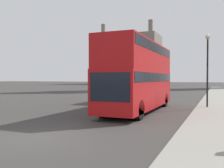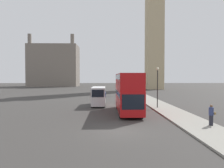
{
  "view_description": "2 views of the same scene",
  "coord_description": "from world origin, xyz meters",
  "px_view_note": "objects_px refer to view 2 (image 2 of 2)",
  "views": [
    {
      "loc": [
        6.48,
        -7.39,
        2.25
      ],
      "look_at": [
        0.2,
        7.39,
        1.89
      ],
      "focal_mm": 40.0,
      "sensor_mm": 36.0,
      "label": 1
    },
    {
      "loc": [
        -1.05,
        -16.69,
        4.16
      ],
      "look_at": [
        -0.19,
        16.66,
        3.17
      ],
      "focal_mm": 35.0,
      "sensor_mm": 36.0,
      "label": 2
    }
  ],
  "objects_px": {
    "red_double_decker_bus": "(128,91)",
    "pedestrian": "(211,115)",
    "white_van": "(99,96)",
    "street_lamp": "(157,81)",
    "parked_sedan": "(102,93)",
    "clock_tower": "(155,3)"
  },
  "relations": [
    {
      "from": "clock_tower",
      "to": "white_van",
      "type": "distance_m",
      "value": 57.64
    },
    {
      "from": "red_double_decker_bus",
      "to": "clock_tower",
      "type": "bearing_deg",
      "value": 74.39
    },
    {
      "from": "clock_tower",
      "to": "pedestrian",
      "type": "relative_size",
      "value": 34.57
    },
    {
      "from": "parked_sedan",
      "to": "street_lamp",
      "type": "bearing_deg",
      "value": -67.29
    },
    {
      "from": "white_van",
      "to": "parked_sedan",
      "type": "distance_m",
      "value": 15.35
    },
    {
      "from": "pedestrian",
      "to": "red_double_decker_bus",
      "type": "bearing_deg",
      "value": 128.68
    },
    {
      "from": "clock_tower",
      "to": "parked_sedan",
      "type": "height_order",
      "value": "clock_tower"
    },
    {
      "from": "white_van",
      "to": "street_lamp",
      "type": "bearing_deg",
      "value": -22.89
    },
    {
      "from": "white_van",
      "to": "red_double_decker_bus",
      "type": "bearing_deg",
      "value": -60.5
    },
    {
      "from": "clock_tower",
      "to": "red_double_decker_bus",
      "type": "bearing_deg",
      "value": -105.61
    },
    {
      "from": "pedestrian",
      "to": "street_lamp",
      "type": "height_order",
      "value": "street_lamp"
    },
    {
      "from": "parked_sedan",
      "to": "pedestrian",
      "type": "bearing_deg",
      "value": -71.75
    },
    {
      "from": "pedestrian",
      "to": "white_van",
      "type": "bearing_deg",
      "value": 124.73
    },
    {
      "from": "parked_sedan",
      "to": "white_van",
      "type": "bearing_deg",
      "value": -90.57
    },
    {
      "from": "white_van",
      "to": "street_lamp",
      "type": "height_order",
      "value": "street_lamp"
    },
    {
      "from": "red_double_decker_bus",
      "to": "pedestrian",
      "type": "height_order",
      "value": "red_double_decker_bus"
    },
    {
      "from": "white_van",
      "to": "parked_sedan",
      "type": "xyz_separation_m",
      "value": [
        0.15,
        15.33,
        -0.77
      ]
    },
    {
      "from": "red_double_decker_bus",
      "to": "white_van",
      "type": "relative_size",
      "value": 1.65
    },
    {
      "from": "pedestrian",
      "to": "parked_sedan",
      "type": "distance_m",
      "value": 31.24
    },
    {
      "from": "white_van",
      "to": "parked_sedan",
      "type": "relative_size",
      "value": 1.45
    },
    {
      "from": "pedestrian",
      "to": "clock_tower",
      "type": "bearing_deg",
      "value": 82.03
    },
    {
      "from": "street_lamp",
      "to": "parked_sedan",
      "type": "xyz_separation_m",
      "value": [
        -7.83,
        18.7,
        -3.0
      ]
    }
  ]
}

